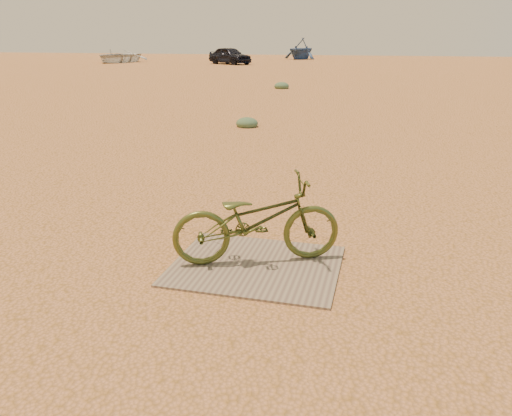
% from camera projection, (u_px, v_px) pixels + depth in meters
% --- Properties ---
extents(ground, '(120.00, 120.00, 0.00)m').
position_uv_depth(ground, '(287.00, 296.00, 4.28)').
color(ground, '#C87F51').
rests_on(ground, ground).
extents(plywood_board, '(1.59, 1.30, 0.02)m').
position_uv_depth(plywood_board, '(256.00, 265.00, 4.83)').
color(plywood_board, '#807056').
rests_on(plywood_board, ground).
extents(bicycle, '(1.71, 1.15, 0.85)m').
position_uv_depth(bicycle, '(257.00, 220.00, 4.77)').
color(bicycle, '#47501E').
rests_on(bicycle, plywood_board).
extents(car, '(4.22, 3.46, 1.35)m').
position_uv_depth(car, '(230.00, 56.00, 40.48)').
color(car, black).
rests_on(car, ground).
extents(boat_near_left, '(4.19, 5.57, 1.09)m').
position_uv_depth(boat_near_left, '(118.00, 56.00, 43.33)').
color(boat_near_left, beige).
rests_on(boat_near_left, ground).
extents(boat_far_left, '(4.66, 4.93, 2.05)m').
position_uv_depth(boat_far_left, '(301.00, 48.00, 49.28)').
color(boat_far_left, '#314B77').
rests_on(boat_far_left, ground).
extents(kale_a, '(0.54, 0.54, 0.30)m').
position_uv_depth(kale_a, '(247.00, 127.00, 12.36)').
color(kale_a, '#4C6847').
rests_on(kale_a, ground).
extents(kale_c, '(0.64, 0.64, 0.35)m').
position_uv_depth(kale_c, '(282.00, 88.00, 21.52)').
color(kale_c, '#4C6847').
rests_on(kale_c, ground).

